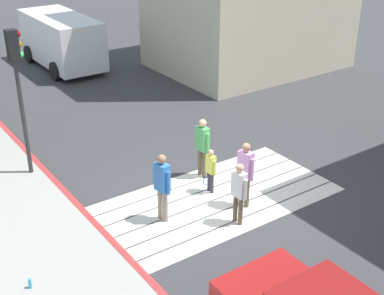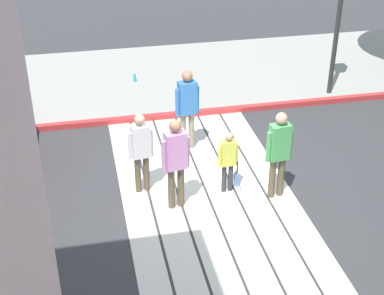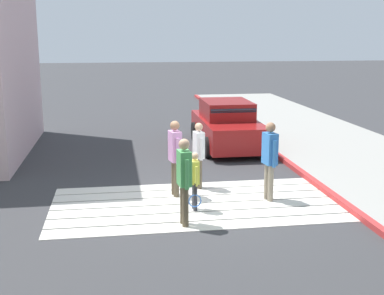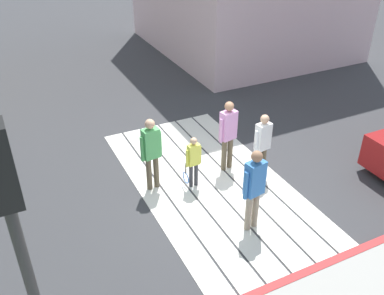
{
  "view_description": "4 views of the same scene",
  "coord_description": "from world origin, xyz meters",
  "px_view_note": "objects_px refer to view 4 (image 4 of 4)",
  "views": [
    {
      "loc": [
        -7.57,
        -9.62,
        7.45
      ],
      "look_at": [
        -0.09,
        1.05,
        1.14
      ],
      "focal_mm": 49.92,
      "sensor_mm": 36.0,
      "label": 1
    },
    {
      "loc": [
        8.95,
        -2.18,
        6.27
      ],
      "look_at": [
        -0.07,
        -0.26,
        0.97
      ],
      "focal_mm": 53.58,
      "sensor_mm": 36.0,
      "label": 2
    },
    {
      "loc": [
        1.73,
        10.79,
        3.74
      ],
      "look_at": [
        -0.0,
        -0.46,
        1.21
      ],
      "focal_mm": 47.64,
      "sensor_mm": 36.0,
      "label": 3
    },
    {
      "loc": [
        -7.09,
        3.95,
        5.88
      ],
      "look_at": [
        0.32,
        0.32,
        0.89
      ],
      "focal_mm": 39.73,
      "sensor_mm": 36.0,
      "label": 4
    }
  ],
  "objects_px": {
    "traffic_light_corner": "(17,234)",
    "pedestrian_adult_trailing": "(254,185)",
    "pedestrian_adult_lead": "(151,150)",
    "pedestrian_child_with_racket": "(193,160)",
    "pedestrian_teen_behind": "(263,142)",
    "pedestrian_adult_side": "(228,131)"
  },
  "relations": [
    {
      "from": "pedestrian_adult_side",
      "to": "pedestrian_teen_behind",
      "type": "distance_m",
      "value": 0.85
    },
    {
      "from": "pedestrian_adult_trailing",
      "to": "pedestrian_adult_side",
      "type": "relative_size",
      "value": 1.01
    },
    {
      "from": "traffic_light_corner",
      "to": "pedestrian_adult_trailing",
      "type": "relative_size",
      "value": 2.33
    },
    {
      "from": "pedestrian_adult_trailing",
      "to": "pedestrian_teen_behind",
      "type": "distance_m",
      "value": 1.86
    },
    {
      "from": "traffic_light_corner",
      "to": "pedestrian_teen_behind",
      "type": "bearing_deg",
      "value": -58.18
    },
    {
      "from": "pedestrian_adult_trailing",
      "to": "pedestrian_adult_lead",
      "type": "bearing_deg",
      "value": 30.86
    },
    {
      "from": "pedestrian_adult_side",
      "to": "pedestrian_teen_behind",
      "type": "xyz_separation_m",
      "value": [
        -0.65,
        -0.54,
        -0.09
      ]
    },
    {
      "from": "pedestrian_teen_behind",
      "to": "pedestrian_child_with_racket",
      "type": "xyz_separation_m",
      "value": [
        0.35,
        1.6,
        -0.24
      ]
    },
    {
      "from": "traffic_light_corner",
      "to": "pedestrian_adult_trailing",
      "type": "xyz_separation_m",
      "value": [
        1.86,
        -4.13,
        -1.98
      ]
    },
    {
      "from": "pedestrian_adult_lead",
      "to": "pedestrian_adult_trailing",
      "type": "relative_size",
      "value": 0.97
    },
    {
      "from": "traffic_light_corner",
      "to": "pedestrian_teen_behind",
      "type": "xyz_separation_m",
      "value": [
        3.3,
        -5.31,
        -2.08
      ]
    },
    {
      "from": "traffic_light_corner",
      "to": "pedestrian_child_with_racket",
      "type": "height_order",
      "value": "traffic_light_corner"
    },
    {
      "from": "pedestrian_adult_lead",
      "to": "pedestrian_child_with_racket",
      "type": "bearing_deg",
      "value": -112.11
    },
    {
      "from": "pedestrian_teen_behind",
      "to": "pedestrian_child_with_racket",
      "type": "height_order",
      "value": "pedestrian_teen_behind"
    },
    {
      "from": "pedestrian_teen_behind",
      "to": "pedestrian_child_with_racket",
      "type": "relative_size",
      "value": 1.28
    },
    {
      "from": "pedestrian_adult_side",
      "to": "pedestrian_adult_lead",
      "type": "bearing_deg",
      "value": 88.47
    },
    {
      "from": "pedestrian_adult_lead",
      "to": "pedestrian_adult_trailing",
      "type": "distance_m",
      "value": 2.49
    },
    {
      "from": "traffic_light_corner",
      "to": "pedestrian_teen_behind",
      "type": "relative_size",
      "value": 2.57
    },
    {
      "from": "traffic_light_corner",
      "to": "pedestrian_child_with_racket",
      "type": "relative_size",
      "value": 3.3
    },
    {
      "from": "pedestrian_adult_lead",
      "to": "pedestrian_adult_side",
      "type": "distance_m",
      "value": 1.91
    },
    {
      "from": "pedestrian_adult_trailing",
      "to": "pedestrian_adult_side",
      "type": "bearing_deg",
      "value": -17.05
    },
    {
      "from": "pedestrian_adult_lead",
      "to": "pedestrian_adult_side",
      "type": "relative_size",
      "value": 0.98
    }
  ]
}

